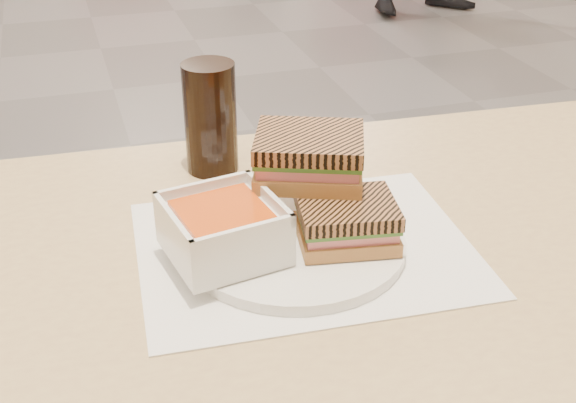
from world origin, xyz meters
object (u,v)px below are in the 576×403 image
object	(u,v)px
soup_bowl	(223,231)
panini_lower	(347,221)
main_table	(306,331)
cola_glass	(210,118)
plate	(295,244)

from	to	relation	value
soup_bowl	panini_lower	bearing A→B (deg)	-6.40
main_table	cola_glass	xyz separation A→B (m)	(-0.06, 0.25, 0.19)
plate	cola_glass	distance (m)	0.25
plate	cola_glass	bearing A→B (deg)	100.78
main_table	cola_glass	bearing A→B (deg)	102.70
plate	panini_lower	distance (m)	0.07
soup_bowl	panini_lower	size ratio (longest dim) A/B	1.11
plate	soup_bowl	xyz separation A→B (m)	(-0.09, -0.01, 0.04)
soup_bowl	panini_lower	distance (m)	0.14
soup_bowl	cola_glass	world-z (taller)	cola_glass
plate	cola_glass	world-z (taller)	cola_glass
panini_lower	plate	bearing A→B (deg)	158.85
main_table	plate	bearing A→B (deg)	130.69
main_table	cola_glass	distance (m)	0.32
soup_bowl	cola_glass	size ratio (longest dim) A/B	0.89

